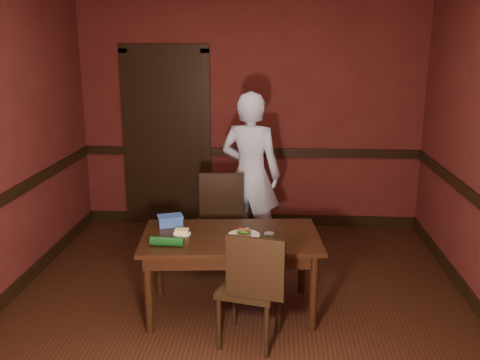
# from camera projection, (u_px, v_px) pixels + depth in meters

# --- Properties ---
(floor) EXTENTS (4.00, 4.50, 0.01)m
(floor) POSITION_uv_depth(u_px,v_px,m) (237.00, 313.00, 4.44)
(floor) COLOR black
(floor) RESTS_ON ground
(wall_back) EXTENTS (4.00, 0.02, 2.70)m
(wall_back) POSITION_uv_depth(u_px,v_px,m) (251.00, 114.00, 6.27)
(wall_back) COLOR #561E1A
(wall_back) RESTS_ON ground
(wall_front) EXTENTS (4.00, 0.02, 2.70)m
(wall_front) POSITION_uv_depth(u_px,v_px,m) (193.00, 283.00, 1.93)
(wall_front) COLOR #561E1A
(wall_front) RESTS_ON ground
(dado_back) EXTENTS (4.00, 0.03, 0.10)m
(dado_back) POSITION_uv_depth(u_px,v_px,m) (250.00, 152.00, 6.37)
(dado_back) COLOR black
(dado_back) RESTS_ON ground
(baseboard_back) EXTENTS (4.00, 0.03, 0.12)m
(baseboard_back) POSITION_uv_depth(u_px,v_px,m) (250.00, 219.00, 6.58)
(baseboard_back) COLOR black
(baseboard_back) RESTS_ON ground
(baseboard_left) EXTENTS (0.03, 4.50, 0.12)m
(baseboard_left) POSITION_uv_depth(u_px,v_px,m) (5.00, 299.00, 4.55)
(baseboard_left) COLOR black
(baseboard_left) RESTS_ON ground
(door) EXTENTS (1.05, 0.07, 2.20)m
(door) POSITION_uv_depth(u_px,v_px,m) (167.00, 135.00, 6.36)
(door) COLOR black
(door) RESTS_ON ground
(dining_table) EXTENTS (1.49, 0.93, 0.67)m
(dining_table) POSITION_uv_depth(u_px,v_px,m) (231.00, 273.00, 4.40)
(dining_table) COLOR black
(dining_table) RESTS_ON floor
(chair_far) EXTENTS (0.46, 0.46, 0.94)m
(chair_far) POSITION_uv_depth(u_px,v_px,m) (219.00, 225.00, 5.13)
(chair_far) COLOR black
(chair_far) RESTS_ON floor
(chair_near) EXTENTS (0.51, 0.51, 0.90)m
(chair_near) POSITION_uv_depth(u_px,v_px,m) (250.00, 286.00, 3.92)
(chair_near) COLOR black
(chair_near) RESTS_ON floor
(person) EXTENTS (0.71, 0.55, 1.71)m
(person) POSITION_uv_depth(u_px,v_px,m) (250.00, 174.00, 5.50)
(person) COLOR silver
(person) RESTS_ON floor
(sandwich_plate) EXTENTS (0.26, 0.26, 0.06)m
(sandwich_plate) POSITION_uv_depth(u_px,v_px,m) (244.00, 234.00, 4.28)
(sandwich_plate) COLOR white
(sandwich_plate) RESTS_ON dining_table
(sauce_jar) EXTENTS (0.08, 0.08, 0.09)m
(sauce_jar) POSITION_uv_depth(u_px,v_px,m) (269.00, 239.00, 4.11)
(sauce_jar) COLOR #4A833F
(sauce_jar) RESTS_ON dining_table
(cheese_saucer) EXTENTS (0.15, 0.15, 0.05)m
(cheese_saucer) POSITION_uv_depth(u_px,v_px,m) (182.00, 232.00, 4.33)
(cheese_saucer) COLOR white
(cheese_saucer) RESTS_ON dining_table
(food_tub) EXTENTS (0.24, 0.20, 0.09)m
(food_tub) POSITION_uv_depth(u_px,v_px,m) (170.00, 221.00, 4.53)
(food_tub) COLOR #345FB8
(food_tub) RESTS_ON dining_table
(wrapped_veg) EXTENTS (0.26, 0.08, 0.07)m
(wrapped_veg) POSITION_uv_depth(u_px,v_px,m) (167.00, 241.00, 4.08)
(wrapped_veg) COLOR #0E3A12
(wrapped_veg) RESTS_ON dining_table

